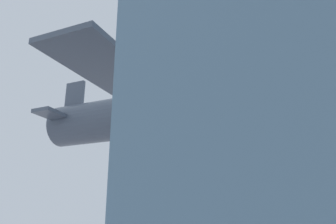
% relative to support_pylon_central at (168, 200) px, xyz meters
% --- Properties ---
extents(support_pylon_central, '(0.46, 0.46, 5.58)m').
position_rel_support_pylon_central_xyz_m(support_pylon_central, '(0.00, 0.00, 0.00)').
color(support_pylon_central, '#999EA3').
rests_on(support_pylon_central, ground_plane).
extents(suspended_airplane, '(14.23, 13.84, 3.40)m').
position_rel_support_pylon_central_xyz_m(suspended_airplane, '(-0.03, 0.32, 3.82)').
color(suspended_airplane, '#4C5666').
rests_on(suspended_airplane, support_pylon_central).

